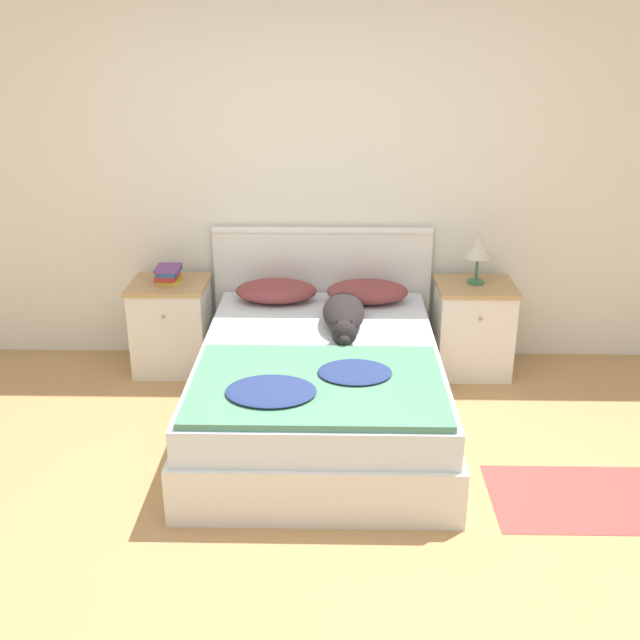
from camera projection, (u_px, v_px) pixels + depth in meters
name	position (u px, v px, depth m)	size (l,w,h in m)	color
ground_plane	(295.00, 533.00, 3.54)	(16.00, 16.00, 0.00)	tan
wall_back	(308.00, 178.00, 5.05)	(9.00, 0.06, 2.55)	silver
bed	(319.00, 388.00, 4.41)	(1.43, 2.00, 0.50)	silver
headboard	(322.00, 290.00, 5.27)	(1.51, 0.06, 0.95)	silver
nightstand_left	(172.00, 326.00, 5.13)	(0.52, 0.46, 0.63)	silver
nightstand_right	(473.00, 328.00, 5.09)	(0.52, 0.46, 0.63)	silver
pillow_left	(276.00, 291.00, 5.03)	(0.55, 0.33, 0.15)	brown
pillow_right	(367.00, 292.00, 5.02)	(0.55, 0.33, 0.15)	brown
quilt	(315.00, 384.00, 3.85)	(1.30, 0.92, 0.06)	#4C8466
dog	(344.00, 315.00, 4.61)	(0.26, 0.79, 0.17)	black
book_stack	(169.00, 274.00, 5.00)	(0.16, 0.22, 0.11)	gold
table_lamp	(478.00, 249.00, 4.91)	(0.18, 0.18, 0.33)	#336B4C
rug	(618.00, 499.00, 3.80)	(1.30, 0.59, 0.00)	#93423D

